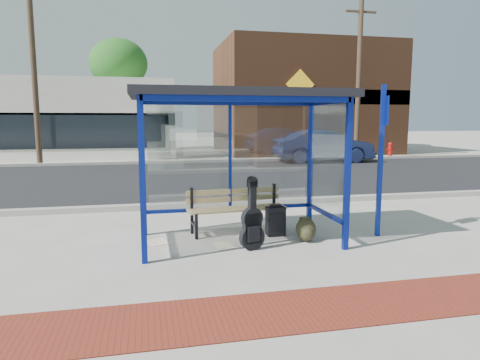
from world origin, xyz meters
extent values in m
plane|color=#B2ADA0|center=(0.00, 0.00, 0.00)|extent=(120.00, 120.00, 0.00)
cube|color=maroon|center=(0.00, -2.60, 0.01)|extent=(60.00, 1.00, 0.01)
cube|color=gray|center=(0.00, 2.90, 0.06)|extent=(60.00, 0.25, 0.12)
cube|color=black|center=(0.00, 8.00, 0.00)|extent=(60.00, 10.00, 0.00)
cube|color=gray|center=(0.00, 13.10, 0.06)|extent=(60.00, 0.25, 0.12)
cube|color=#B2ADA0|center=(0.00, 15.00, 0.00)|extent=(60.00, 4.00, 0.01)
cube|color=navy|center=(-1.50, -0.75, 1.15)|extent=(0.08, 0.08, 2.30)
cube|color=navy|center=(1.50, -0.75, 1.15)|extent=(0.08, 0.08, 2.30)
cube|color=navy|center=(-1.50, 0.75, 1.15)|extent=(0.08, 0.08, 2.30)
cube|color=navy|center=(1.50, 0.75, 1.15)|extent=(0.08, 0.08, 2.30)
cube|color=navy|center=(0.00, 0.75, 2.26)|extent=(3.00, 0.08, 0.08)
cube|color=navy|center=(0.00, -0.75, 2.26)|extent=(3.00, 0.08, 0.08)
cube|color=navy|center=(-1.50, 0.00, 2.26)|extent=(0.08, 1.50, 0.08)
cube|color=navy|center=(1.50, 0.00, 2.26)|extent=(0.08, 1.50, 0.08)
cube|color=navy|center=(0.00, 0.75, 0.40)|extent=(3.00, 0.08, 0.06)
cube|color=navy|center=(-1.50, 0.00, 0.40)|extent=(0.08, 1.50, 0.06)
cube|color=navy|center=(1.50, 0.00, 0.40)|extent=(0.08, 1.50, 0.06)
cube|color=navy|center=(0.00, 0.75, 1.35)|extent=(0.05, 0.05, 1.90)
cube|color=silver|center=(0.00, 0.75, 1.31)|extent=(2.84, 0.01, 1.82)
cube|color=silver|center=(-1.50, 0.00, 1.31)|extent=(0.02, 1.34, 1.82)
cube|color=silver|center=(1.50, 0.00, 1.31)|extent=(0.02, 1.34, 1.82)
cube|color=black|center=(0.00, 0.00, 2.36)|extent=(3.30, 1.80, 0.12)
cube|color=#59331E|center=(8.00, 18.50, 3.20)|extent=(10.00, 7.00, 6.40)
cube|color=black|center=(8.00, 15.05, 3.20)|extent=(10.00, 0.10, 0.80)
cube|color=yellow|center=(6.50, 14.95, 3.80)|extent=(1.56, 0.06, 1.56)
cylinder|color=#4C3826|center=(-3.00, 22.00, 2.50)|extent=(0.36, 0.36, 5.00)
ellipsoid|color=#185618|center=(-3.00, 22.00, 5.50)|extent=(3.60, 3.60, 3.06)
cylinder|color=#4C3826|center=(12.50, 22.00, 2.50)|extent=(0.36, 0.36, 5.00)
ellipsoid|color=#185618|center=(12.50, 22.00, 5.50)|extent=(3.60, 3.60, 3.06)
cylinder|color=#4C3826|center=(-6.00, 13.40, 4.00)|extent=(0.24, 0.24, 8.00)
cylinder|color=#4C3826|center=(9.00, 13.40, 4.00)|extent=(0.24, 0.24, 8.00)
cube|color=#4C3826|center=(9.00, 13.40, 7.20)|extent=(1.60, 0.10, 0.10)
cube|color=black|center=(-0.66, 0.29, 0.22)|extent=(0.05, 0.05, 0.43)
cube|color=black|center=(-0.70, 0.67, 0.41)|extent=(0.05, 0.05, 0.81)
cube|color=black|center=(-0.68, 0.48, 0.22)|extent=(0.08, 0.39, 0.05)
cube|color=black|center=(0.86, 0.43, 0.22)|extent=(0.05, 0.05, 0.43)
cube|color=black|center=(0.83, 0.81, 0.41)|extent=(0.05, 0.05, 0.81)
cube|color=black|center=(0.85, 0.62, 0.22)|extent=(0.08, 0.39, 0.05)
cube|color=#DABE7D|center=(0.10, 0.39, 0.43)|extent=(1.72, 0.24, 0.03)
cube|color=#DABE7D|center=(0.09, 0.50, 0.43)|extent=(1.72, 0.24, 0.03)
cube|color=#DABE7D|center=(0.08, 0.60, 0.43)|extent=(1.72, 0.24, 0.03)
cube|color=#DABE7D|center=(0.07, 0.71, 0.43)|extent=(1.72, 0.24, 0.03)
cube|color=#DABE7D|center=(0.07, 0.75, 0.57)|extent=(1.72, 0.19, 0.10)
cube|color=#DABE7D|center=(0.07, 0.75, 0.71)|extent=(1.72, 0.19, 0.10)
cylinder|color=black|center=(0.10, -0.47, 0.19)|extent=(0.40, 0.20, 0.39)
cylinder|color=black|center=(0.10, -0.47, 0.50)|extent=(0.34, 0.19, 0.32)
cube|color=black|center=(0.10, -0.47, 0.34)|extent=(0.30, 0.17, 0.46)
cube|color=black|center=(0.10, -0.47, 0.82)|extent=(0.12, 0.12, 0.46)
cube|color=black|center=(0.10, -0.47, 1.02)|extent=(0.16, 0.12, 0.09)
cube|color=black|center=(0.69, 0.24, 0.25)|extent=(0.32, 0.20, 0.49)
cylinder|color=black|center=(0.57, 0.24, 0.02)|extent=(0.05, 0.18, 0.04)
cylinder|color=black|center=(0.80, 0.24, 0.02)|extent=(0.05, 0.18, 0.04)
cube|color=black|center=(0.69, 0.24, 0.53)|extent=(0.20, 0.04, 0.04)
cube|color=black|center=(0.69, 0.13, 0.27)|extent=(0.25, 0.02, 0.27)
ellipsoid|color=#292816|center=(1.08, -0.20, 0.20)|extent=(0.36, 0.28, 0.39)
ellipsoid|color=#292816|center=(1.06, -0.32, 0.14)|extent=(0.21, 0.15, 0.20)
cube|color=#292816|center=(1.08, -0.17, 0.38)|extent=(0.11, 0.06, 0.03)
cube|color=navy|center=(2.40, -0.14, 1.27)|extent=(0.09, 0.09, 2.54)
cube|color=navy|center=(2.45, -0.15, 2.12)|extent=(0.11, 0.31, 0.48)
cube|color=white|center=(-1.30, 0.25, 0.00)|extent=(0.45, 0.50, 0.01)
cube|color=white|center=(-0.28, -0.15, 0.00)|extent=(0.30, 0.37, 0.01)
cube|color=white|center=(0.20, 0.24, 0.00)|extent=(0.44, 0.44, 0.01)
imported|color=#192246|center=(6.64, 12.03, 0.75)|extent=(4.57, 1.65, 1.50)
cylinder|color=#B80F0D|center=(11.13, 13.72, 0.32)|extent=(0.22, 0.22, 0.65)
sphere|color=#B80F0D|center=(11.13, 13.72, 0.68)|extent=(0.24, 0.24, 0.24)
cylinder|color=#B80F0D|center=(11.13, 13.72, 0.43)|extent=(0.35, 0.11, 0.11)
camera|label=1|loc=(-1.43, -6.60, 1.97)|focal=32.00mm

